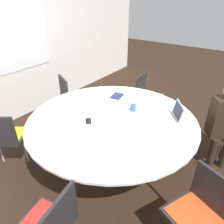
{
  "coord_description": "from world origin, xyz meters",
  "views": [
    {
      "loc": [
        -1.98,
        -1.41,
        2.22
      ],
      "look_at": [
        0.0,
        0.0,
        0.84
      ],
      "focal_mm": 35.0,
      "sensor_mm": 36.0,
      "label": 1
    }
  ],
  "objects_px": {
    "chair_2": "(71,94)",
    "chair_3": "(6,135)",
    "chair_5": "(200,209)",
    "coffee_cup": "(133,108)",
    "spiral_notebook": "(117,96)",
    "laptop": "(173,115)",
    "chair_4": "(50,223)",
    "cell_phone": "(88,121)",
    "chair_1": "(147,93)"
  },
  "relations": [
    {
      "from": "chair_1",
      "to": "chair_5",
      "type": "height_order",
      "value": "same"
    },
    {
      "from": "chair_5",
      "to": "coffee_cup",
      "type": "xyz_separation_m",
      "value": [
        0.85,
        1.21,
        0.26
      ]
    },
    {
      "from": "chair_4",
      "to": "coffee_cup",
      "type": "height_order",
      "value": "chair_4"
    },
    {
      "from": "chair_2",
      "to": "chair_4",
      "type": "relative_size",
      "value": 1.0
    },
    {
      "from": "chair_1",
      "to": "cell_phone",
      "type": "xyz_separation_m",
      "value": [
        -1.63,
        0.01,
        0.21
      ]
    },
    {
      "from": "chair_4",
      "to": "coffee_cup",
      "type": "distance_m",
      "value": 1.75
    },
    {
      "from": "chair_1",
      "to": "cell_phone",
      "type": "distance_m",
      "value": 1.64
    },
    {
      "from": "laptop",
      "to": "cell_phone",
      "type": "relative_size",
      "value": 2.65
    },
    {
      "from": "chair_2",
      "to": "cell_phone",
      "type": "height_order",
      "value": "chair_2"
    },
    {
      "from": "chair_1",
      "to": "spiral_notebook",
      "type": "xyz_separation_m",
      "value": [
        -0.81,
        0.13,
        0.22
      ]
    },
    {
      "from": "chair_3",
      "to": "chair_2",
      "type": "bearing_deg",
      "value": 62.45
    },
    {
      "from": "chair_3",
      "to": "spiral_notebook",
      "type": "distance_m",
      "value": 1.68
    },
    {
      "from": "chair_3",
      "to": "chair_1",
      "type": "bearing_deg",
      "value": 32.84
    },
    {
      "from": "laptop",
      "to": "spiral_notebook",
      "type": "relative_size",
      "value": 1.68
    },
    {
      "from": "spiral_notebook",
      "to": "chair_1",
      "type": "bearing_deg",
      "value": -8.84
    },
    {
      "from": "cell_phone",
      "to": "chair_2",
      "type": "bearing_deg",
      "value": 54.81
    },
    {
      "from": "spiral_notebook",
      "to": "coffee_cup",
      "type": "xyz_separation_m",
      "value": [
        -0.25,
        -0.44,
        0.04
      ]
    },
    {
      "from": "chair_1",
      "to": "chair_4",
      "type": "relative_size",
      "value": 1.0
    },
    {
      "from": "chair_2",
      "to": "chair_4",
      "type": "distance_m",
      "value": 2.53
    },
    {
      "from": "chair_1",
      "to": "chair_2",
      "type": "bearing_deg",
      "value": -57.65
    },
    {
      "from": "chair_3",
      "to": "laptop",
      "type": "distance_m",
      "value": 2.22
    },
    {
      "from": "chair_2",
      "to": "chair_3",
      "type": "height_order",
      "value": "same"
    },
    {
      "from": "chair_4",
      "to": "laptop",
      "type": "distance_m",
      "value": 1.88
    },
    {
      "from": "chair_4",
      "to": "laptop",
      "type": "xyz_separation_m",
      "value": [
        1.83,
        -0.29,
        0.26
      ]
    },
    {
      "from": "chair_2",
      "to": "spiral_notebook",
      "type": "height_order",
      "value": "chair_2"
    },
    {
      "from": "chair_5",
      "to": "chair_2",
      "type": "bearing_deg",
      "value": 1.97
    },
    {
      "from": "laptop",
      "to": "spiral_notebook",
      "type": "bearing_deg",
      "value": -133.8
    },
    {
      "from": "chair_3",
      "to": "coffee_cup",
      "type": "xyz_separation_m",
      "value": [
        1.21,
        -1.23,
        0.26
      ]
    },
    {
      "from": "spiral_notebook",
      "to": "coffee_cup",
      "type": "distance_m",
      "value": 0.5
    },
    {
      "from": "chair_1",
      "to": "laptop",
      "type": "relative_size",
      "value": 2.2
    },
    {
      "from": "laptop",
      "to": "spiral_notebook",
      "type": "height_order",
      "value": "laptop"
    },
    {
      "from": "chair_5",
      "to": "spiral_notebook",
      "type": "height_order",
      "value": "chair_5"
    },
    {
      "from": "laptop",
      "to": "cell_phone",
      "type": "xyz_separation_m",
      "value": [
        -0.69,
        0.85,
        -0.05
      ]
    },
    {
      "from": "laptop",
      "to": "coffee_cup",
      "type": "height_order",
      "value": "laptop"
    },
    {
      "from": "chair_4",
      "to": "laptop",
      "type": "bearing_deg",
      "value": -20.37
    },
    {
      "from": "chair_3",
      "to": "chair_5",
      "type": "distance_m",
      "value": 2.46
    },
    {
      "from": "spiral_notebook",
      "to": "cell_phone",
      "type": "distance_m",
      "value": 0.83
    },
    {
      "from": "chair_5",
      "to": "chair_4",
      "type": "bearing_deg",
      "value": 65.35
    },
    {
      "from": "chair_3",
      "to": "laptop",
      "type": "xyz_separation_m",
      "value": [
        1.33,
        -1.75,
        0.26
      ]
    },
    {
      "from": "chair_3",
      "to": "cell_phone",
      "type": "xyz_separation_m",
      "value": [
        0.64,
        -0.91,
        0.21
      ]
    },
    {
      "from": "laptop",
      "to": "chair_2",
      "type": "bearing_deg",
      "value": -128.48
    },
    {
      "from": "coffee_cup",
      "to": "chair_1",
      "type": "bearing_deg",
      "value": 16.4
    },
    {
      "from": "chair_3",
      "to": "chair_4",
      "type": "relative_size",
      "value": 1.0
    },
    {
      "from": "chair_3",
      "to": "coffee_cup",
      "type": "relative_size",
      "value": 9.1
    },
    {
      "from": "coffee_cup",
      "to": "chair_3",
      "type": "bearing_deg",
      "value": 134.64
    },
    {
      "from": "chair_4",
      "to": "cell_phone",
      "type": "bearing_deg",
      "value": 14.46
    },
    {
      "from": "chair_5",
      "to": "coffee_cup",
      "type": "relative_size",
      "value": 9.1
    },
    {
      "from": "chair_3",
      "to": "chair_4",
      "type": "height_order",
      "value": "same"
    },
    {
      "from": "cell_phone",
      "to": "spiral_notebook",
      "type": "bearing_deg",
      "value": 8.0
    },
    {
      "from": "chair_2",
      "to": "chair_5",
      "type": "height_order",
      "value": "same"
    }
  ]
}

